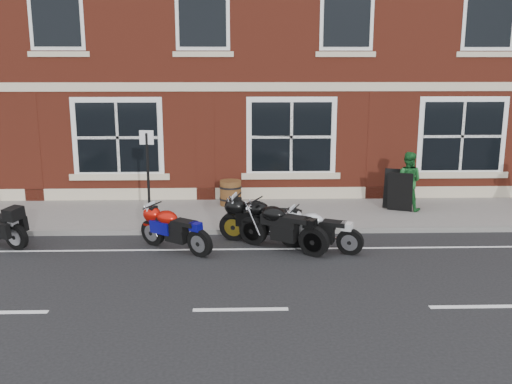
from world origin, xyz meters
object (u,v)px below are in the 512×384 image
(moto_sport_black, at_px, (264,219))
(moto_naked_black, at_px, (282,225))
(moto_sport_silver, at_px, (319,229))
(barrel_planter, at_px, (231,193))
(pedestrian_right, at_px, (407,181))
(moto_sport_red, at_px, (175,228))
(a_board_sign, at_px, (398,190))
(parking_sign, at_px, (148,172))

(moto_sport_black, distance_m, moto_naked_black, 0.63)
(moto_sport_silver, bearing_deg, barrel_planter, 53.44)
(pedestrian_right, xyz_separation_m, barrel_planter, (-4.82, 0.71, -0.45))
(moto_naked_black, xyz_separation_m, barrel_planter, (-1.18, 3.69, -0.10))
(pedestrian_right, bearing_deg, barrel_planter, 17.25)
(moto_sport_black, height_order, moto_sport_silver, moto_sport_black)
(barrel_planter, bearing_deg, pedestrian_right, -8.34)
(moto_sport_silver, xyz_separation_m, barrel_planter, (-2.00, 3.75, -0.02))
(moto_sport_black, height_order, pedestrian_right, pedestrian_right)
(moto_sport_red, bearing_deg, moto_sport_black, -40.03)
(moto_sport_black, xyz_separation_m, a_board_sign, (3.75, 2.46, 0.10))
(moto_sport_red, bearing_deg, pedestrian_right, -27.37)
(moto_sport_red, height_order, moto_sport_black, moto_sport_black)
(barrel_planter, xyz_separation_m, parking_sign, (-1.94, -2.26, 1.02))
(barrel_planter, distance_m, parking_sign, 3.15)
(moto_sport_silver, xyz_separation_m, pedestrian_right, (2.82, 3.05, 0.43))
(moto_naked_black, xyz_separation_m, parking_sign, (-3.11, 1.43, 0.93))
(moto_naked_black, bearing_deg, barrel_planter, 51.34)
(a_board_sign, xyz_separation_m, barrel_planter, (-4.57, 0.72, -0.20))
(pedestrian_right, relative_size, barrel_planter, 2.28)
(pedestrian_right, height_order, a_board_sign, pedestrian_right)
(moto_sport_red, height_order, barrel_planter, moto_sport_red)
(moto_naked_black, bearing_deg, moto_sport_silver, -60.61)
(barrel_planter, bearing_deg, parking_sign, -130.61)
(a_board_sign, bearing_deg, moto_sport_red, -130.58)
(moto_sport_black, relative_size, moto_naked_black, 1.12)
(parking_sign, bearing_deg, moto_naked_black, -19.95)
(moto_sport_silver, bearing_deg, parking_sign, 94.56)
(moto_sport_black, height_order, parking_sign, parking_sign)
(parking_sign, bearing_deg, a_board_sign, 18.11)
(a_board_sign, distance_m, barrel_planter, 4.63)
(moto_sport_red, distance_m, moto_sport_black, 2.05)
(moto_sport_red, relative_size, parking_sign, 0.71)
(a_board_sign, height_order, barrel_planter, a_board_sign)
(pedestrian_right, height_order, barrel_planter, pedestrian_right)
(moto_sport_black, distance_m, a_board_sign, 4.48)
(moto_sport_red, xyz_separation_m, barrel_planter, (1.17, 3.66, -0.05))
(moto_sport_black, xyz_separation_m, parking_sign, (-2.75, 0.92, 0.92))
(a_board_sign, relative_size, barrel_planter, 1.56)
(moto_sport_silver, height_order, a_board_sign, a_board_sign)
(moto_sport_red, distance_m, moto_naked_black, 2.35)
(moto_sport_black, xyz_separation_m, moto_sport_silver, (1.18, -0.58, -0.08))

